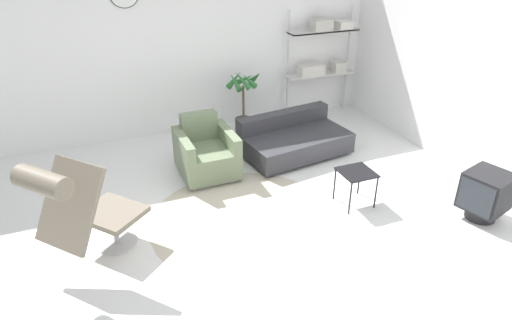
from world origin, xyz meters
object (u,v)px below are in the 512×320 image
lounge_chair (77,203)px  armchair_red (206,154)px  side_table (356,175)px  shelf_unit (323,49)px  crt_television (486,194)px  potted_plant (244,103)px  couch_low (294,140)px

lounge_chair → armchair_red: size_ratio=1.51×
side_table → shelf_unit: (1.03, 2.78, 0.80)m
lounge_chair → crt_television: size_ratio=2.11×
armchair_red → crt_television: armchair_red is taller
lounge_chair → crt_television: bearing=38.3°
lounge_chair → shelf_unit: (4.18, 2.76, 0.44)m
lounge_chair → side_table: lounge_chair is taller
potted_plant → shelf_unit: bearing=9.8°
lounge_chair → side_table: (3.15, -0.01, -0.35)m
crt_television → potted_plant: (-1.76, 3.33, 0.20)m
lounge_chair → potted_plant: (2.62, 2.50, -0.23)m
armchair_red → shelf_unit: 3.00m
couch_low → armchair_red: bearing=-3.5°
armchair_red → couch_low: size_ratio=0.50×
couch_low → potted_plant: bearing=-74.4°
couch_low → crt_television: size_ratio=2.78×
lounge_chair → crt_television: 4.49m
crt_television → armchair_red: bearing=34.3°
lounge_chair → shelf_unit: 5.03m
armchair_red → potted_plant: 1.48m
crt_television → shelf_unit: (-0.21, 3.60, 0.87)m
armchair_red → crt_television: (2.73, -2.24, 0.02)m
potted_plant → shelf_unit: (1.56, 0.27, 0.67)m
crt_television → potted_plant: size_ratio=0.53×
side_table → crt_television: bearing=-33.7°
potted_plant → armchair_red: bearing=-131.5°
lounge_chair → potted_plant: 3.63m
couch_low → shelf_unit: (1.13, 1.25, 0.98)m
side_table → potted_plant: size_ratio=0.41×
couch_low → shelf_unit: size_ratio=0.89×
couch_low → crt_television: bearing=111.5°
crt_television → potted_plant: 3.78m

